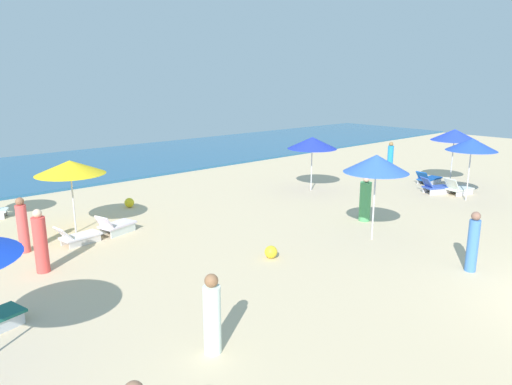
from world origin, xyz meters
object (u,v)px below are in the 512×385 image
at_px(beachgoer_5, 23,226).
at_px(beach_ball_0, 129,203).
at_px(lounge_chair_0_0, 435,187).
at_px(umbrella_4, 376,164).
at_px(lounge_chair_0_1, 458,188).
at_px(lounge_chair_2_0, 428,179).
at_px(beachgoer_3, 212,316).
at_px(lounge_chair_5_1, 115,225).
at_px(beachgoer_2, 365,201).
at_px(umbrella_6, 312,143).
at_px(beachgoer_4, 390,156).
at_px(umbrella_2, 455,135).
at_px(umbrella_5, 70,167).
at_px(beachgoer_6, 473,243).
at_px(lounge_chair_5_0, 77,236).
at_px(umbrella_0, 472,145).
at_px(beachgoer_1, 41,243).
at_px(beach_ball_1, 271,252).

xyz_separation_m(beachgoer_5, beach_ball_0, (4.53, 2.45, -0.59)).
distance_m(lounge_chair_0_0, umbrella_4, 7.62).
bearing_deg(lounge_chair_0_1, beach_ball_0, 70.51).
xyz_separation_m(lounge_chair_2_0, beach_ball_0, (-12.56, 5.60, -0.05)).
bearing_deg(beachgoer_3, lounge_chair_5_1, 36.12).
distance_m(lounge_chair_5_1, beachgoer_2, 8.49).
height_order(lounge_chair_0_0, umbrella_6, umbrella_6).
bearing_deg(beachgoer_2, beachgoer_4, -30.78).
bearing_deg(lounge_chair_0_0, lounge_chair_0_1, -119.07).
bearing_deg(lounge_chair_0_0, umbrella_2, -55.24).
relative_size(umbrella_5, beachgoer_5, 1.46).
relative_size(beachgoer_2, beachgoer_6, 0.99).
distance_m(umbrella_5, beachgoer_3, 8.69).
distance_m(beachgoer_2, beachgoer_5, 10.94).
bearing_deg(umbrella_5, lounge_chair_5_0, -108.75).
xyz_separation_m(lounge_chair_5_0, beachgoer_5, (-1.39, 0.37, 0.53)).
xyz_separation_m(umbrella_0, beachgoer_6, (-7.11, -3.41, -1.53)).
xyz_separation_m(umbrella_0, lounge_chair_2_0, (1.74, 2.63, -2.07)).
distance_m(umbrella_5, beach_ball_0, 3.76).
xyz_separation_m(umbrella_5, beachgoer_5, (-1.78, -0.79, -1.37)).
xyz_separation_m(beachgoer_3, beachgoer_6, (7.27, -1.44, 0.04)).
bearing_deg(lounge_chair_5_0, umbrella_2, -110.10).
xyz_separation_m(beachgoer_1, beachgoer_4, (19.00, 1.95, -0.08)).
height_order(umbrella_0, beachgoer_2, umbrella_0).
relative_size(lounge_chair_0_1, beachgoer_1, 0.82).
xyz_separation_m(umbrella_2, beachgoer_2, (-7.82, -0.76, -1.62)).
bearing_deg(beachgoer_6, lounge_chair_0_0, 80.43).
height_order(umbrella_6, beachgoer_4, umbrella_6).
bearing_deg(beachgoer_2, umbrella_0, -70.17).
distance_m(umbrella_4, lounge_chair_5_0, 9.27).
xyz_separation_m(umbrella_0, beachgoer_3, (-14.38, -1.96, -1.57)).
relative_size(umbrella_5, beach_ball_1, 6.59).
height_order(lounge_chair_2_0, lounge_chair_5_1, lounge_chair_5_1).
distance_m(umbrella_0, lounge_chair_0_1, 2.27).
bearing_deg(lounge_chair_5_0, beachgoer_3, 168.98).
bearing_deg(umbrella_5, beachgoer_3, -95.41).
bearing_deg(umbrella_0, lounge_chair_2_0, 56.50).
xyz_separation_m(lounge_chair_2_0, umbrella_5, (-15.31, 3.94, 1.91)).
distance_m(lounge_chair_0_0, lounge_chair_0_1, 0.94).
bearing_deg(lounge_chair_2_0, lounge_chair_0_1, 154.36).
bearing_deg(beachgoer_4, beachgoer_2, -35.31).
bearing_deg(lounge_chair_5_0, beachgoer_2, -124.74).
bearing_deg(beach_ball_1, umbrella_5, 118.55).
height_order(umbrella_2, lounge_chair_5_1, umbrella_2).
xyz_separation_m(beachgoer_2, beachgoer_6, (-1.64, -4.51, 0.05)).
relative_size(lounge_chair_5_1, beachgoer_5, 0.82).
xyz_separation_m(lounge_chair_0_0, umbrella_5, (-13.73, 5.10, 1.87)).
bearing_deg(beachgoer_1, umbrella_0, 175.29).
bearing_deg(lounge_chair_5_1, lounge_chair_2_0, -117.21).
relative_size(beachgoer_5, beach_ball_1, 4.51).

